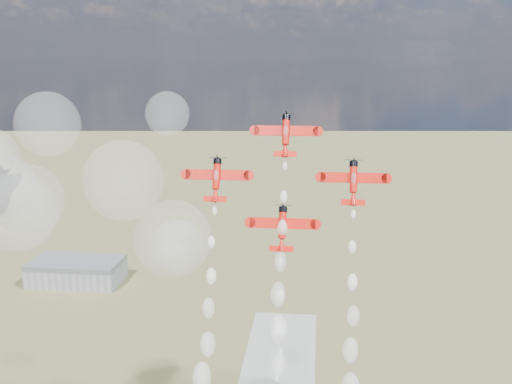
{
  "coord_description": "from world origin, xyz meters",
  "views": [
    {
      "loc": [
        14.66,
        -125.88,
        125.95
      ],
      "look_at": [
        1.33,
        -1.81,
        97.09
      ],
      "focal_mm": 42.0,
      "sensor_mm": 36.0,
      "label": 1
    }
  ],
  "objects_px": {
    "hangar": "(77,271)",
    "plane_right": "(353,182)",
    "plane_slot": "(282,228)",
    "plane_left": "(216,179)",
    "plane_lead": "(286,134)"
  },
  "relations": [
    {
      "from": "hangar",
      "to": "plane_right",
      "type": "xyz_separation_m",
      "value": [
        141.87,
        -181.93,
        93.36
      ]
    },
    {
      "from": "plane_left",
      "to": "plane_right",
      "type": "distance_m",
      "value": 29.08
    },
    {
      "from": "hangar",
      "to": "plane_right",
      "type": "distance_m",
      "value": 248.88
    },
    {
      "from": "plane_lead",
      "to": "plane_right",
      "type": "distance_m",
      "value": 17.75
    },
    {
      "from": "hangar",
      "to": "plane_slot",
      "type": "xyz_separation_m",
      "value": [
        127.33,
        -186.34,
        84.19
      ]
    },
    {
      "from": "plane_right",
      "to": "plane_slot",
      "type": "xyz_separation_m",
      "value": [
        -14.54,
        -4.41,
        -9.17
      ]
    },
    {
      "from": "plane_lead",
      "to": "plane_left",
      "type": "distance_m",
      "value": 17.75
    },
    {
      "from": "hangar",
      "to": "plane_left",
      "type": "bearing_deg",
      "value": -58.2
    },
    {
      "from": "hangar",
      "to": "plane_right",
      "type": "bearing_deg",
      "value": -52.05
    },
    {
      "from": "hangar",
      "to": "plane_slot",
      "type": "relative_size",
      "value": 3.63
    },
    {
      "from": "hangar",
      "to": "plane_left",
      "type": "distance_m",
      "value": 233.53
    },
    {
      "from": "hangar",
      "to": "plane_right",
      "type": "relative_size",
      "value": 3.63
    },
    {
      "from": "plane_right",
      "to": "plane_lead",
      "type": "bearing_deg",
      "value": 163.11
    },
    {
      "from": "plane_lead",
      "to": "plane_slot",
      "type": "distance_m",
      "value": 20.36
    },
    {
      "from": "plane_lead",
      "to": "plane_slot",
      "type": "relative_size",
      "value": 1.0
    }
  ]
}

